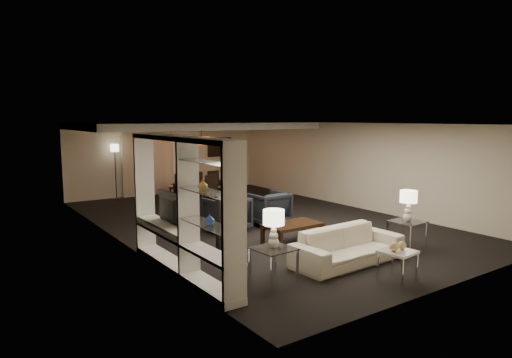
{
  "coord_description": "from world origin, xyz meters",
  "views": [
    {
      "loc": [
        -6.53,
        -9.45,
        2.65
      ],
      "look_at": [
        0.0,
        0.0,
        1.1
      ],
      "focal_mm": 32.0,
      "sensor_mm": 36.0,
      "label": 1
    }
  ],
  "objects_px": {
    "table_lamp_left": "(274,229)",
    "table_lamp_right": "(408,206)",
    "sofa": "(348,246)",
    "chair_nr": "(231,189)",
    "chair_nm": "(214,191)",
    "chair_fm": "(195,185)",
    "armchair_left": "(227,214)",
    "side_table_left": "(273,265)",
    "chair_fl": "(178,187)",
    "television": "(166,208)",
    "floor_lamp": "(116,172)",
    "marble_table": "(397,266)",
    "vase_blue": "(209,219)",
    "coffee_table": "(292,233)",
    "armchair_right": "(268,208)",
    "side_table_right": "(407,235)",
    "pendant_light": "(201,141)",
    "chair_fr": "(211,184)",
    "vase_amber": "(203,185)",
    "floor_speaker": "(220,224)",
    "chair_nl": "(197,193)"
  },
  "relations": [
    {
      "from": "armchair_right",
      "to": "chair_fl",
      "type": "bearing_deg",
      "value": -84.7
    },
    {
      "from": "side_table_right",
      "to": "chair_nr",
      "type": "relative_size",
      "value": 0.66
    },
    {
      "from": "floor_speaker",
      "to": "chair_fr",
      "type": "bearing_deg",
      "value": 53.52
    },
    {
      "from": "side_table_right",
      "to": "chair_nr",
      "type": "bearing_deg",
      "value": 93.61
    },
    {
      "from": "chair_nl",
      "to": "chair_nr",
      "type": "distance_m",
      "value": 1.2
    },
    {
      "from": "sofa",
      "to": "chair_fl",
      "type": "height_order",
      "value": "chair_fl"
    },
    {
      "from": "table_lamp_right",
      "to": "chair_nl",
      "type": "height_order",
      "value": "table_lamp_right"
    },
    {
      "from": "television",
      "to": "chair_nm",
      "type": "bearing_deg",
      "value": -38.44
    },
    {
      "from": "table_lamp_left",
      "to": "chair_fm",
      "type": "xyz_separation_m",
      "value": [
        2.41,
        7.49,
        -0.42
      ]
    },
    {
      "from": "coffee_table",
      "to": "chair_fl",
      "type": "bearing_deg",
      "value": 88.94
    },
    {
      "from": "floor_speaker",
      "to": "floor_lamp",
      "type": "relative_size",
      "value": 0.58
    },
    {
      "from": "vase_blue",
      "to": "vase_amber",
      "type": "bearing_deg",
      "value": 90.0
    },
    {
      "from": "floor_lamp",
      "to": "marble_table",
      "type": "bearing_deg",
      "value": -82.14
    },
    {
      "from": "marble_table",
      "to": "chair_fm",
      "type": "bearing_deg",
      "value": 85.28
    },
    {
      "from": "armchair_right",
      "to": "vase_blue",
      "type": "distance_m",
      "value": 4.63
    },
    {
      "from": "chair_nr",
      "to": "chair_fr",
      "type": "relative_size",
      "value": 1.0
    },
    {
      "from": "chair_fl",
      "to": "chair_fm",
      "type": "relative_size",
      "value": 1.0
    },
    {
      "from": "chair_fl",
      "to": "table_lamp_left",
      "type": "bearing_deg",
      "value": 70.62
    },
    {
      "from": "armchair_right",
      "to": "television",
      "type": "bearing_deg",
      "value": 21.95
    },
    {
      "from": "television",
      "to": "chair_fl",
      "type": "relative_size",
      "value": 1.05
    },
    {
      "from": "vase_blue",
      "to": "chair_fr",
      "type": "height_order",
      "value": "vase_blue"
    },
    {
      "from": "pendant_light",
      "to": "chair_nm",
      "type": "distance_m",
      "value": 1.81
    },
    {
      "from": "armchair_left",
      "to": "side_table_left",
      "type": "bearing_deg",
      "value": 64.28
    },
    {
      "from": "vase_amber",
      "to": "floor_lamp",
      "type": "distance_m",
      "value": 8.7
    },
    {
      "from": "armchair_right",
      "to": "marble_table",
      "type": "xyz_separation_m",
      "value": [
        -0.6,
        -4.4,
        -0.16
      ]
    },
    {
      "from": "coffee_table",
      "to": "chair_nm",
      "type": "distance_m",
      "value": 4.66
    },
    {
      "from": "television",
      "to": "chair_fm",
      "type": "bearing_deg",
      "value": -31.4
    },
    {
      "from": "armchair_left",
      "to": "floor_lamp",
      "type": "xyz_separation_m",
      "value": [
        -0.79,
        5.65,
        0.49
      ]
    },
    {
      "from": "chair_fr",
      "to": "sofa",
      "type": "bearing_deg",
      "value": 81.48
    },
    {
      "from": "armchair_right",
      "to": "vase_blue",
      "type": "height_order",
      "value": "vase_blue"
    },
    {
      "from": "side_table_left",
      "to": "vase_amber",
      "type": "bearing_deg",
      "value": 159.65
    },
    {
      "from": "vase_blue",
      "to": "chair_fm",
      "type": "bearing_deg",
      "value": 64.6
    },
    {
      "from": "armchair_right",
      "to": "side_table_left",
      "type": "relative_size",
      "value": 1.49
    },
    {
      "from": "side_table_right",
      "to": "vase_amber",
      "type": "distance_m",
      "value": 4.68
    },
    {
      "from": "chair_fm",
      "to": "side_table_right",
      "type": "bearing_deg",
      "value": 103.08
    },
    {
      "from": "vase_blue",
      "to": "chair_fr",
      "type": "distance_m",
      "value": 8.38
    },
    {
      "from": "sofa",
      "to": "chair_nr",
      "type": "bearing_deg",
      "value": 76.2
    },
    {
      "from": "table_lamp_left",
      "to": "table_lamp_right",
      "type": "distance_m",
      "value": 3.4
    },
    {
      "from": "chair_nr",
      "to": "armchair_left",
      "type": "bearing_deg",
      "value": -121.19
    },
    {
      "from": "table_lamp_right",
      "to": "chair_fr",
      "type": "xyz_separation_m",
      "value": [
        -0.39,
        7.49,
        -0.42
      ]
    },
    {
      "from": "chair_nl",
      "to": "chair_fl",
      "type": "xyz_separation_m",
      "value": [
        0.0,
        1.3,
        0.0
      ]
    },
    {
      "from": "television",
      "to": "floor_lamp",
      "type": "relative_size",
      "value": 0.54
    },
    {
      "from": "chair_nl",
      "to": "chair_fr",
      "type": "distance_m",
      "value": 1.77
    },
    {
      "from": "pendant_light",
      "to": "armchair_right",
      "type": "height_order",
      "value": "pendant_light"
    },
    {
      "from": "chair_nm",
      "to": "chair_fm",
      "type": "relative_size",
      "value": 1.0
    },
    {
      "from": "coffee_table",
      "to": "armchair_right",
      "type": "height_order",
      "value": "armchair_right"
    },
    {
      "from": "armchair_left",
      "to": "armchair_right",
      "type": "relative_size",
      "value": 1.0
    },
    {
      "from": "chair_nl",
      "to": "chair_fr",
      "type": "bearing_deg",
      "value": 54.4
    },
    {
      "from": "vase_blue",
      "to": "chair_nl",
      "type": "xyz_separation_m",
      "value": [
        2.87,
        6.0,
        -0.68
      ]
    },
    {
      "from": "vase_blue",
      "to": "table_lamp_left",
      "type": "bearing_deg",
      "value": -10.42
    }
  ]
}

